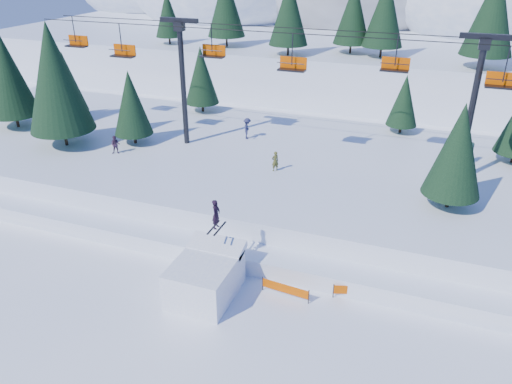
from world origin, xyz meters
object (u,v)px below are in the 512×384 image
(banner_near, at_px, (285,289))
(banner_far, at_px, (359,290))
(jump_kicker, at_px, (206,276))
(chairlift, at_px, (297,72))

(banner_near, distance_m, banner_far, 4.10)
(banner_far, bearing_deg, jump_kicker, -162.17)
(jump_kicker, distance_m, banner_near, 4.52)
(banner_near, height_order, banner_far, same)
(chairlift, relative_size, banner_near, 16.21)
(chairlift, relative_size, banner_far, 16.87)
(jump_kicker, distance_m, chairlift, 17.46)
(chairlift, bearing_deg, jump_kicker, -91.86)
(jump_kicker, height_order, banner_far, jump_kicker)
(chairlift, height_order, banner_far, chairlift)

